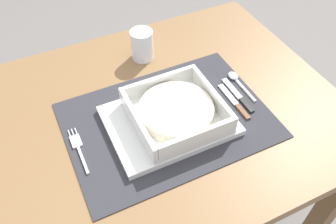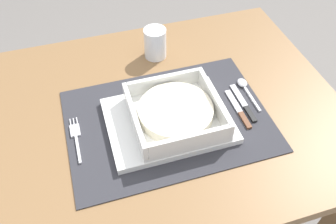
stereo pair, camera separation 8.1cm
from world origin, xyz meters
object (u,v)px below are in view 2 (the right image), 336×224
(spoon, at_px, (244,86))
(fork, at_px, (76,136))
(butter_knife, at_px, (245,105))
(drinking_glass, at_px, (155,44))
(dining_table, at_px, (169,137))
(porridge_bowl, at_px, (175,113))
(bread_knife, at_px, (239,111))

(spoon, bearing_deg, fork, -173.06)
(butter_knife, relative_size, drinking_glass, 1.53)
(fork, height_order, spoon, spoon)
(dining_table, height_order, porridge_bowl, porridge_bowl)
(fork, relative_size, butter_knife, 1.01)
(dining_table, relative_size, drinking_glass, 9.97)
(dining_table, distance_m, drinking_glass, 0.26)
(fork, xyz_separation_m, bread_knife, (0.38, -0.04, 0.00))
(porridge_bowl, relative_size, butter_knife, 1.52)
(dining_table, relative_size, porridge_bowl, 4.29)
(porridge_bowl, bearing_deg, drinking_glass, 84.37)
(spoon, height_order, bread_knife, spoon)
(bread_knife, bearing_deg, dining_table, 152.23)
(dining_table, xyz_separation_m, bread_knife, (0.16, -0.07, 0.12))
(spoon, xyz_separation_m, butter_knife, (-0.03, -0.06, -0.00))
(dining_table, height_order, butter_knife, butter_knife)
(dining_table, height_order, spoon, spoon)
(bread_knife, bearing_deg, butter_knife, 30.37)
(bread_knife, bearing_deg, fork, 168.88)
(fork, height_order, bread_knife, bread_knife)
(spoon, bearing_deg, bread_knife, -120.41)
(dining_table, distance_m, fork, 0.26)
(bread_knife, bearing_deg, porridge_bowl, 170.68)
(porridge_bowl, relative_size, fork, 1.50)
(spoon, bearing_deg, dining_table, -175.27)
(dining_table, relative_size, bread_knife, 6.56)
(bread_knife, bearing_deg, spoon, 51.91)
(bread_knife, distance_m, drinking_glass, 0.30)
(fork, bearing_deg, porridge_bowl, -9.23)
(fork, distance_m, drinking_glass, 0.34)
(dining_table, xyz_separation_m, porridge_bowl, (-0.00, -0.05, 0.16))
(dining_table, bearing_deg, porridge_bowl, -91.29)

